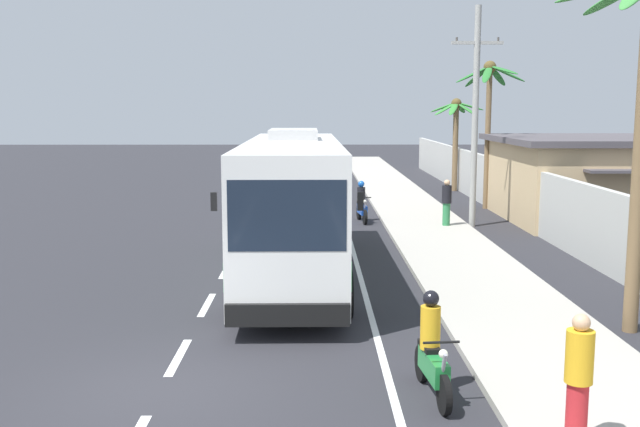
{
  "coord_description": "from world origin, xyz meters",
  "views": [
    {
      "loc": [
        2.49,
        -11.35,
        4.54
      ],
      "look_at": [
        2.66,
        8.23,
        1.7
      ],
      "focal_mm": 41.01,
      "sensor_mm": 36.0,
      "label": 1
    }
  ],
  "objects_px": {
    "pedestrian_midwalk": "(447,201)",
    "palm_nearest": "(456,123)",
    "pedestrian_near_kerb": "(578,378)",
    "coach_bus_foreground": "(293,201)",
    "palm_second": "(489,98)",
    "motorcycle_trailing": "(362,205)",
    "roadside_building": "(640,178)",
    "motorcycle_beside_bus": "(432,354)",
    "utility_pole_mid": "(475,114)"
  },
  "relations": [
    {
      "from": "pedestrian_midwalk",
      "to": "palm_nearest",
      "type": "bearing_deg",
      "value": 105.64
    },
    {
      "from": "pedestrian_near_kerb",
      "to": "coach_bus_foreground",
      "type": "bearing_deg",
      "value": 48.34
    },
    {
      "from": "coach_bus_foreground",
      "to": "palm_second",
      "type": "xyz_separation_m",
      "value": [
        8.39,
        13.21,
        2.92
      ]
    },
    {
      "from": "motorcycle_trailing",
      "to": "roadside_building",
      "type": "height_order",
      "value": "roadside_building"
    },
    {
      "from": "motorcycle_beside_bus",
      "to": "roadside_building",
      "type": "distance_m",
      "value": 21.55
    },
    {
      "from": "palm_nearest",
      "to": "pedestrian_near_kerb",
      "type": "bearing_deg",
      "value": -97.91
    },
    {
      "from": "utility_pole_mid",
      "to": "roadside_building",
      "type": "bearing_deg",
      "value": 12.52
    },
    {
      "from": "coach_bus_foreground",
      "to": "utility_pole_mid",
      "type": "bearing_deg",
      "value": 50.83
    },
    {
      "from": "motorcycle_beside_bus",
      "to": "pedestrian_midwalk",
      "type": "bearing_deg",
      "value": 79.0
    },
    {
      "from": "coach_bus_foreground",
      "to": "pedestrian_midwalk",
      "type": "xyz_separation_m",
      "value": [
        5.56,
        7.58,
        -0.99
      ]
    },
    {
      "from": "pedestrian_near_kerb",
      "to": "utility_pole_mid",
      "type": "bearing_deg",
      "value": 19.57
    },
    {
      "from": "pedestrian_midwalk",
      "to": "motorcycle_beside_bus",
      "type": "bearing_deg",
      "value": -73.31
    },
    {
      "from": "pedestrian_midwalk",
      "to": "palm_second",
      "type": "distance_m",
      "value": 7.42
    },
    {
      "from": "motorcycle_trailing",
      "to": "coach_bus_foreground",
      "type": "bearing_deg",
      "value": -104.82
    },
    {
      "from": "palm_nearest",
      "to": "roadside_building",
      "type": "bearing_deg",
      "value": -62.63
    },
    {
      "from": "pedestrian_near_kerb",
      "to": "roadside_building",
      "type": "xyz_separation_m",
      "value": [
        9.82,
        20.37,
        0.63
      ]
    },
    {
      "from": "pedestrian_near_kerb",
      "to": "palm_second",
      "type": "height_order",
      "value": "palm_second"
    },
    {
      "from": "utility_pole_mid",
      "to": "roadside_building",
      "type": "relative_size",
      "value": 0.73
    },
    {
      "from": "pedestrian_near_kerb",
      "to": "palm_nearest",
      "type": "distance_m",
      "value": 31.42
    },
    {
      "from": "motorcycle_trailing",
      "to": "palm_second",
      "type": "height_order",
      "value": "palm_second"
    },
    {
      "from": "palm_second",
      "to": "motorcycle_beside_bus",
      "type": "bearing_deg",
      "value": -105.34
    },
    {
      "from": "pedestrian_near_kerb",
      "to": "palm_second",
      "type": "distance_m",
      "value": 24.51
    },
    {
      "from": "motorcycle_trailing",
      "to": "palm_second",
      "type": "relative_size",
      "value": 0.3
    },
    {
      "from": "utility_pole_mid",
      "to": "palm_nearest",
      "type": "relative_size",
      "value": 1.64
    },
    {
      "from": "pedestrian_near_kerb",
      "to": "palm_second",
      "type": "xyz_separation_m",
      "value": [
        4.4,
        23.8,
        3.88
      ]
    },
    {
      "from": "palm_second",
      "to": "roadside_building",
      "type": "distance_m",
      "value": 7.19
    },
    {
      "from": "palm_second",
      "to": "pedestrian_near_kerb",
      "type": "bearing_deg",
      "value": -100.48
    },
    {
      "from": "motorcycle_trailing",
      "to": "motorcycle_beside_bus",
      "type": "bearing_deg",
      "value": -90.16
    },
    {
      "from": "pedestrian_midwalk",
      "to": "utility_pole_mid",
      "type": "distance_m",
      "value": 3.51
    },
    {
      "from": "pedestrian_near_kerb",
      "to": "palm_nearest",
      "type": "bearing_deg",
      "value": 19.79
    },
    {
      "from": "coach_bus_foreground",
      "to": "pedestrian_midwalk",
      "type": "relative_size",
      "value": 6.89
    },
    {
      "from": "utility_pole_mid",
      "to": "palm_second",
      "type": "height_order",
      "value": "utility_pole_mid"
    },
    {
      "from": "palm_nearest",
      "to": "roadside_building",
      "type": "distance_m",
      "value": 12.15
    },
    {
      "from": "palm_nearest",
      "to": "palm_second",
      "type": "bearing_deg",
      "value": -89.27
    },
    {
      "from": "motorcycle_beside_bus",
      "to": "palm_nearest",
      "type": "relative_size",
      "value": 0.39
    },
    {
      "from": "motorcycle_trailing",
      "to": "pedestrian_midwalk",
      "type": "bearing_deg",
      "value": -30.48
    },
    {
      "from": "motorcycle_beside_bus",
      "to": "palm_second",
      "type": "distance_m",
      "value": 22.91
    },
    {
      "from": "motorcycle_trailing",
      "to": "palm_nearest",
      "type": "relative_size",
      "value": 0.39
    },
    {
      "from": "motorcycle_trailing",
      "to": "palm_nearest",
      "type": "height_order",
      "value": "palm_nearest"
    },
    {
      "from": "coach_bus_foreground",
      "to": "motorcycle_trailing",
      "type": "height_order",
      "value": "coach_bus_foreground"
    },
    {
      "from": "utility_pole_mid",
      "to": "palm_second",
      "type": "xyz_separation_m",
      "value": [
        1.72,
        5.02,
        0.64
      ]
    },
    {
      "from": "coach_bus_foreground",
      "to": "pedestrian_near_kerb",
      "type": "distance_m",
      "value": 11.36
    },
    {
      "from": "motorcycle_beside_bus",
      "to": "pedestrian_near_kerb",
      "type": "height_order",
      "value": "pedestrian_near_kerb"
    },
    {
      "from": "palm_nearest",
      "to": "palm_second",
      "type": "relative_size",
      "value": 0.77
    },
    {
      "from": "coach_bus_foreground",
      "to": "pedestrian_midwalk",
      "type": "distance_m",
      "value": 9.45
    },
    {
      "from": "coach_bus_foreground",
      "to": "roadside_building",
      "type": "relative_size",
      "value": 1.05
    },
    {
      "from": "pedestrian_near_kerb",
      "to": "roadside_building",
      "type": "relative_size",
      "value": 0.16
    },
    {
      "from": "palm_nearest",
      "to": "palm_second",
      "type": "height_order",
      "value": "palm_second"
    },
    {
      "from": "motorcycle_beside_bus",
      "to": "motorcycle_trailing",
      "type": "relative_size",
      "value": 1.0
    },
    {
      "from": "palm_second",
      "to": "pedestrian_midwalk",
      "type": "bearing_deg",
      "value": -116.7
    }
  ]
}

